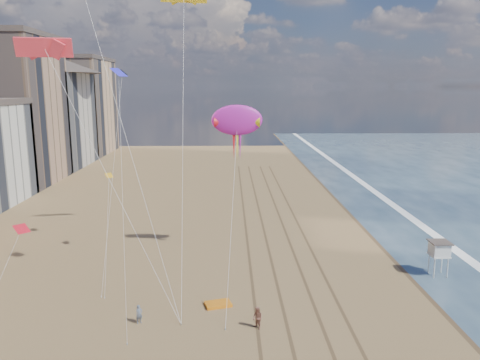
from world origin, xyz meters
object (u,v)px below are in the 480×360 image
object	(u,v)px
grounded_kite	(218,304)
kite_flyer_b	(258,318)
lifeguard_stand	(439,249)
kite_flyer_a	(139,314)
show_kite	(237,121)

from	to	relation	value
grounded_kite	kite_flyer_b	xyz separation A→B (m)	(3.22, -4.10, 0.79)
lifeguard_stand	kite_flyer_a	world-z (taller)	lifeguard_stand
lifeguard_stand	show_kite	distance (m)	24.52
grounded_kite	lifeguard_stand	bearing A→B (deg)	-0.32
grounded_kite	show_kite	size ratio (longest dim) A/B	0.10
lifeguard_stand	kite_flyer_b	world-z (taller)	lifeguard_stand
grounded_kite	show_kite	distance (m)	19.34
lifeguard_stand	grounded_kite	size ratio (longest dim) A/B	1.61
kite_flyer_a	grounded_kite	bearing A→B (deg)	-10.72
lifeguard_stand	show_kite	bearing A→B (deg)	164.43
kite_flyer_a	show_kite	bearing A→B (deg)	25.02
kite_flyer_b	grounded_kite	bearing A→B (deg)	-179.90
lifeguard_stand	kite_flyer_a	xyz separation A→B (m)	(-28.48, -9.16, -1.99)
grounded_kite	kite_flyer_a	size ratio (longest dim) A/B	1.42
grounded_kite	kite_flyer_a	distance (m)	7.02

